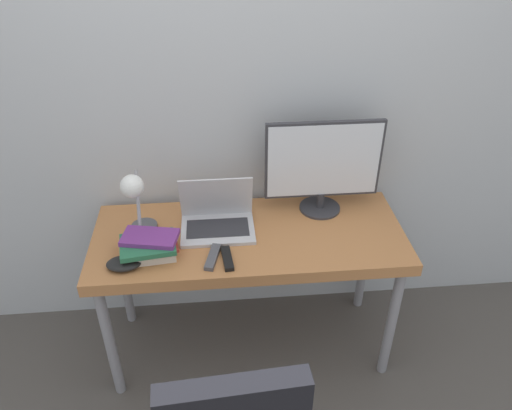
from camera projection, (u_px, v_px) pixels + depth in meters
ground_plane at (255, 389)px, 2.54m from camera, size 12.00×12.00×0.00m
wall_back at (242, 97)px, 2.37m from camera, size 8.00×0.05×2.60m
desk at (249, 246)px, 2.41m from camera, size 1.48×0.61×0.76m
laptop at (217, 219)px, 2.37m from camera, size 0.35×0.25×0.26m
monitor at (323, 164)px, 2.40m from camera, size 0.56×0.21×0.48m
desk_lamp at (135, 196)px, 2.17m from camera, size 0.12×0.26×0.37m
book_stack at (150, 246)px, 2.20m from camera, size 0.27×0.22×0.10m
tv_remote at (227, 258)px, 2.19m from camera, size 0.05×0.16×0.02m
media_remote at (213, 257)px, 2.20m from camera, size 0.08×0.17×0.02m
game_controller at (124, 263)px, 2.15m from camera, size 0.15×0.10×0.04m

